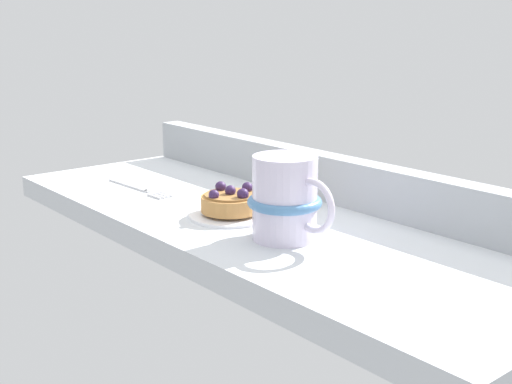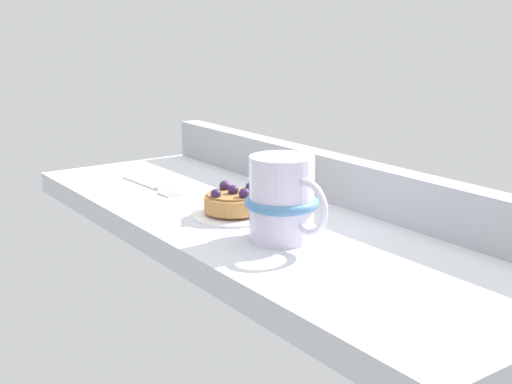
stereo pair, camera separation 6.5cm
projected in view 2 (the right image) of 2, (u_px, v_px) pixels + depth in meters
ground_plane at (261, 228)px, 92.81cm from camera, size 88.84×31.45×3.31cm
window_rail_back at (338, 179)px, 99.36cm from camera, size 87.06×3.54×6.79cm
dessert_plate at (233, 213)px, 92.67cm from camera, size 11.49×11.49×0.80cm
raspberry_tart at (233, 201)px, 92.23cm from camera, size 8.09×8.09×3.65cm
coffee_mug at (283, 199)px, 81.58cm from camera, size 12.90×9.17×10.40cm
dessert_fork at (149, 185)px, 108.47cm from camera, size 16.17×2.63×0.60cm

